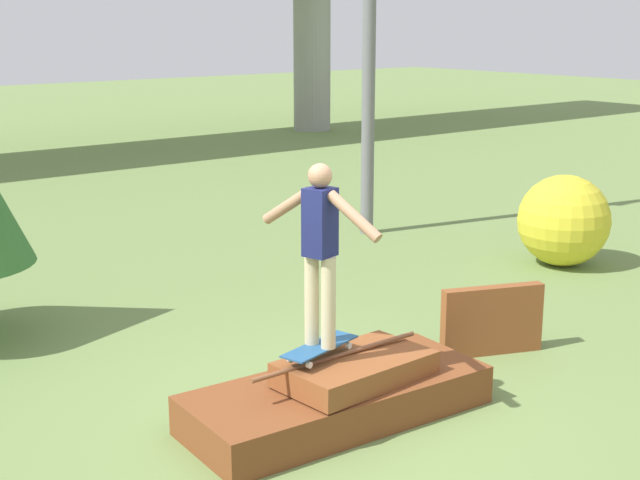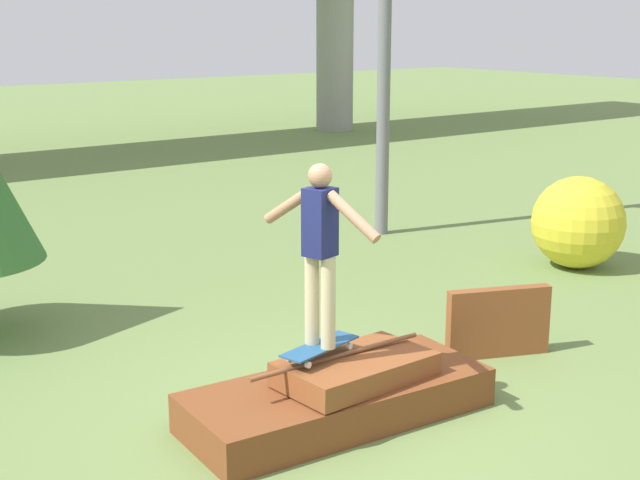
% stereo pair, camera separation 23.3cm
% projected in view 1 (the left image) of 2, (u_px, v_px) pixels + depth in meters
% --- Properties ---
extents(ground_plane, '(80.00, 80.00, 0.00)m').
position_uv_depth(ground_plane, '(337.00, 418.00, 7.50)').
color(ground_plane, olive).
extents(scrap_pile, '(2.66, 1.20, 0.58)m').
position_uv_depth(scrap_pile, '(341.00, 394.00, 7.45)').
color(scrap_pile, brown).
rests_on(scrap_pile, ground_plane).
extents(scrap_plank_loose, '(1.03, 0.52, 0.70)m').
position_uv_depth(scrap_plank_loose, '(492.00, 320.00, 8.86)').
color(scrap_plank_loose, brown).
rests_on(scrap_plank_loose, ground_plane).
extents(skateboard, '(0.80, 0.41, 0.09)m').
position_uv_depth(skateboard, '(320.00, 347.00, 7.30)').
color(skateboard, '#23517F').
rests_on(skateboard, scrap_pile).
extents(skater, '(0.37, 1.15, 1.51)m').
position_uv_depth(skater, '(320.00, 243.00, 7.09)').
color(skater, '#C6B78E').
rests_on(skater, skateboard).
extents(bush_yellow_flowering, '(1.24, 1.24, 1.24)m').
position_uv_depth(bush_yellow_flowering, '(564.00, 221.00, 12.01)').
color(bush_yellow_flowering, gold).
rests_on(bush_yellow_flowering, ground_plane).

